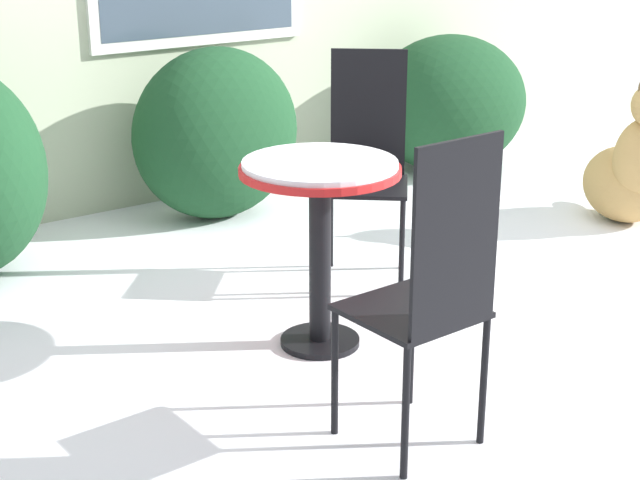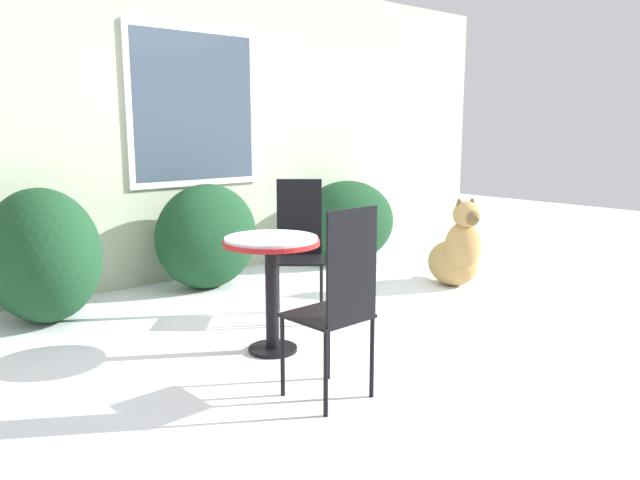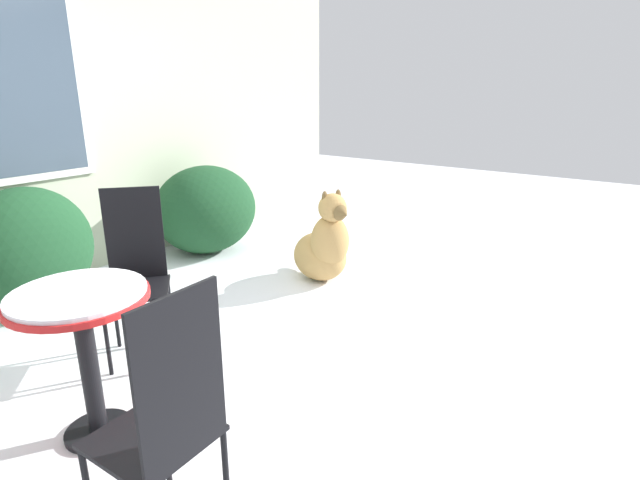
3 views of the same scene
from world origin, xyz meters
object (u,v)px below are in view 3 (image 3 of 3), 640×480
(patio_table, at_px, (83,324))
(dog, at_px, (324,248))
(patio_chair_near_table, at_px, (136,269))
(patio_chair_far_side, at_px, (166,421))

(patio_table, xyz_separation_m, dog, (2.29, 0.23, -0.29))
(patio_chair_near_table, xyz_separation_m, dog, (1.65, -0.27, -0.26))
(patio_table, distance_m, dog, 2.32)
(dog, bearing_deg, patio_chair_near_table, -165.87)
(patio_chair_far_side, bearing_deg, dog, -158.15)
(patio_chair_near_table, height_order, dog, patio_chair_near_table)
(patio_table, height_order, dog, dog)
(patio_table, height_order, patio_chair_far_side, patio_chair_far_side)
(patio_table, bearing_deg, dog, 5.81)
(patio_table, bearing_deg, patio_chair_near_table, 38.11)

